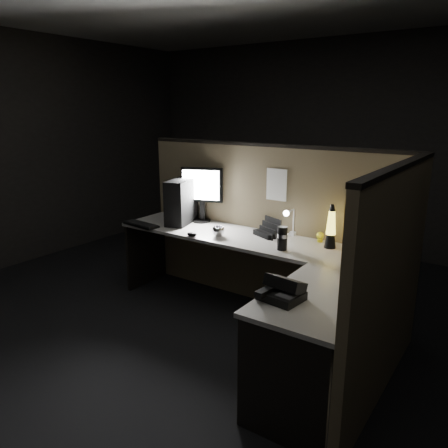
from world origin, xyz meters
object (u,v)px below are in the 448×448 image
Objects in this scene: pc_tower at (181,202)px; desk_phone at (282,290)px; lava_lamp at (331,230)px; monitor at (202,189)px; keyboard at (141,225)px.

pc_tower is 1.95m from desk_phone.
pc_tower is 1.20× the size of lava_lamp.
pc_tower is at bearing -176.82° from lava_lamp.
desk_phone is at bearing -47.81° from pc_tower.
desk_phone is (0.14, -1.11, -0.10)m from lava_lamp.
monitor reaches higher than lava_lamp.
keyboard is 2.04m from desk_phone.
keyboard is at bearing 166.67° from desk_phone.
monitor is 1.50× the size of lava_lamp.
lava_lamp is (1.51, 0.08, -0.07)m from pc_tower.
keyboard is (-0.38, -0.48, -0.32)m from monitor.
monitor is 1.95m from desk_phone.
monitor reaches higher than keyboard.
lava_lamp is (1.38, -0.09, -0.18)m from monitor.
desk_phone is at bearing -59.56° from monitor.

